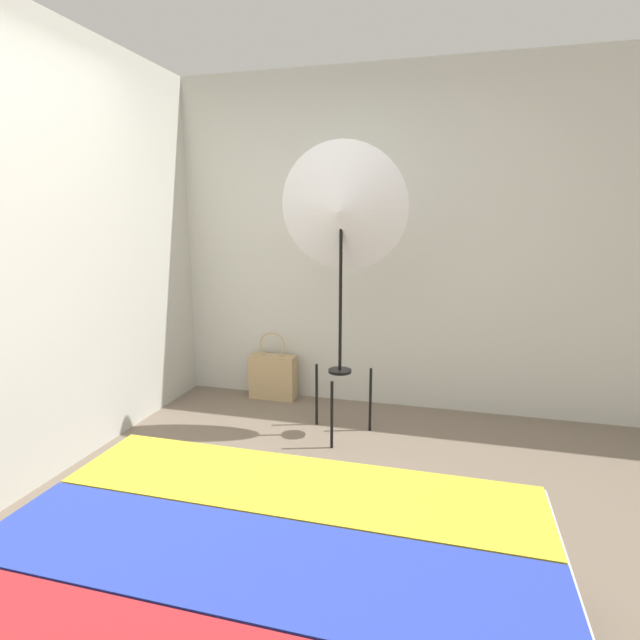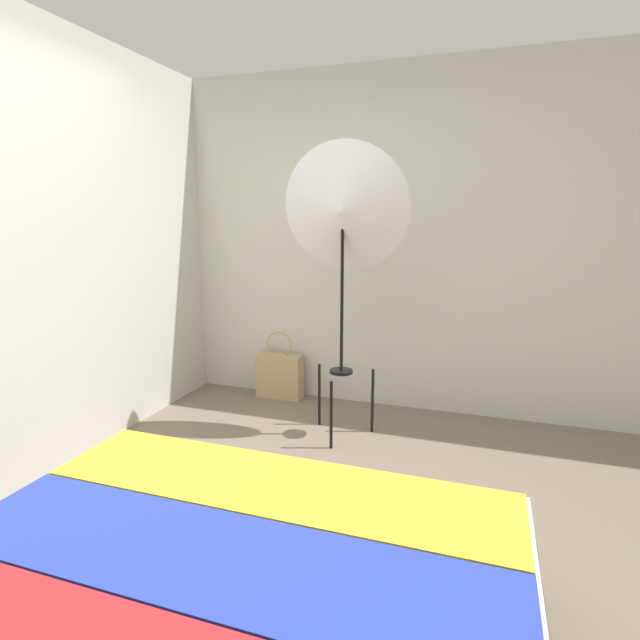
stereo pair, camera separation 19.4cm
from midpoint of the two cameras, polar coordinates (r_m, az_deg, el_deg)
name	(u,v)px [view 2 (the right image)]	position (r m, az deg, el deg)	size (l,w,h in m)	color
ground_plane	(237,559)	(2.47, -6.99, -25.53)	(14.00, 14.00, 0.00)	#756656
wall_back	(358,242)	(3.96, 5.84, 8.80)	(8.00, 0.05, 2.60)	beige
wall_side_left	(110,247)	(3.61, -21.50, 7.81)	(0.05, 8.00, 2.60)	beige
photo_umbrella	(343,212)	(3.27, 4.35, 12.24)	(0.85, 0.39, 1.97)	black
tote_bag	(280,375)	(4.22, -3.32, -6.32)	(0.39, 0.14, 0.57)	tan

